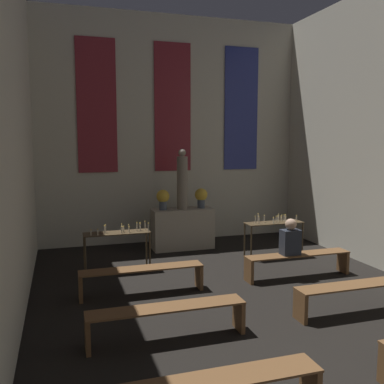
% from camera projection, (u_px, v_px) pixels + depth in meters
% --- Properties ---
extents(wall_back, '(7.09, 0.16, 5.82)m').
position_uv_depth(wall_back, '(172.00, 129.00, 11.14)').
color(wall_back, beige).
rests_on(wall_back, ground_plane).
extents(wall_left, '(0.12, 11.00, 5.82)m').
position_uv_depth(wall_left, '(0.00, 120.00, 4.97)').
color(wall_left, beige).
rests_on(wall_left, ground_plane).
extents(altar, '(1.50, 0.61, 0.99)m').
position_uv_depth(altar, '(182.00, 229.00, 10.54)').
color(altar, '#ADA38E').
rests_on(altar, ground_plane).
extents(statue, '(0.26, 0.26, 1.47)m').
position_uv_depth(statue, '(182.00, 181.00, 10.39)').
color(statue, gray).
rests_on(statue, altar).
extents(flower_vase_left, '(0.31, 0.31, 0.49)m').
position_uv_depth(flower_vase_left, '(163.00, 198.00, 10.30)').
color(flower_vase_left, '#4C5666').
rests_on(flower_vase_left, altar).
extents(flower_vase_right, '(0.31, 0.31, 0.49)m').
position_uv_depth(flower_vase_right, '(201.00, 196.00, 10.58)').
color(flower_vase_right, '#4C5666').
rests_on(flower_vase_right, altar).
extents(candle_rack_left, '(1.34, 0.41, 1.00)m').
position_uv_depth(candle_rack_left, '(117.00, 237.00, 8.69)').
color(candle_rack_left, '#473823').
rests_on(candle_rack_left, ground_plane).
extents(candle_rack_right, '(1.34, 0.41, 1.00)m').
position_uv_depth(candle_rack_right, '(274.00, 227.00, 9.74)').
color(candle_rack_right, '#473823').
rests_on(candle_rack_right, ground_plane).
extents(pew_third_left, '(2.15, 0.36, 0.47)m').
position_uv_depth(pew_third_left, '(167.00, 315.00, 5.72)').
color(pew_third_left, brown).
rests_on(pew_third_left, ground_plane).
extents(pew_third_right, '(2.15, 0.36, 0.47)m').
position_uv_depth(pew_third_right, '(360.00, 291.00, 6.62)').
color(pew_third_right, brown).
rests_on(pew_third_right, ground_plane).
extents(pew_back_left, '(2.15, 0.36, 0.47)m').
position_uv_depth(pew_back_left, '(142.00, 275.00, 7.43)').
color(pew_back_left, brown).
rests_on(pew_back_left, ground_plane).
extents(pew_back_right, '(2.15, 0.36, 0.47)m').
position_uv_depth(pew_back_right, '(298.00, 260.00, 8.34)').
color(pew_back_right, brown).
rests_on(pew_back_right, ground_plane).
extents(person_seated, '(0.36, 0.24, 0.70)m').
position_uv_depth(person_seated, '(290.00, 239.00, 8.23)').
color(person_seated, '#282D38').
rests_on(person_seated, pew_back_right).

